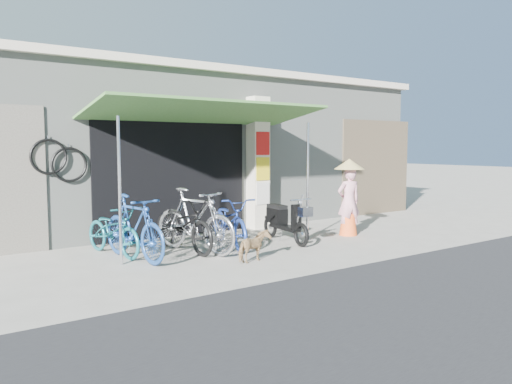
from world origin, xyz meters
TOP-DOWN VIEW (x-y plane):
  - ground at (0.00, 0.00)m, footprint 80.00×80.00m
  - bicycle_shop at (-0.00, 5.09)m, footprint 12.30×5.30m
  - shop_pillar at (0.85, 2.45)m, footprint 0.42×0.44m
  - awning at (-0.90, 1.63)m, footprint 4.60×1.88m
  - neighbour_right at (5.00, 2.59)m, footprint 2.60×0.06m
  - bike_teal at (-2.87, 1.49)m, footprint 0.88×1.73m
  - bike_blue at (-2.71, 0.93)m, footprint 0.80×1.87m
  - bike_black at (-1.71, 1.11)m, footprint 0.80×1.92m
  - bike_silver at (-1.60, 0.90)m, footprint 1.08×1.99m
  - bike_navy at (-0.81, 0.98)m, footprint 1.01×1.90m
  - street_dog at (-1.16, -0.32)m, footprint 0.66×0.42m
  - moped at (0.32, 0.78)m, footprint 0.45×1.60m
  - nun at (1.90, 0.57)m, footprint 0.64×0.64m

SIDE VIEW (x-z plane):
  - ground at x=0.00m, z-range 0.00..0.00m
  - street_dog at x=-1.16m, z-range 0.00..0.51m
  - moped at x=0.32m, z-range -0.04..0.86m
  - bike_teal at x=-2.87m, z-range 0.00..0.87m
  - bike_navy at x=-0.81m, z-range 0.00..0.95m
  - bike_black at x=-1.71m, z-range 0.00..0.98m
  - bike_blue at x=-2.71m, z-range 0.00..1.09m
  - bike_silver at x=-1.60m, z-range 0.00..1.15m
  - nun at x=1.90m, z-range 0.00..1.63m
  - neighbour_right at x=5.00m, z-range 0.00..2.60m
  - shop_pillar at x=0.85m, z-range 0.00..3.00m
  - bicycle_shop at x=0.00m, z-range 0.00..3.66m
  - awning at x=-0.90m, z-range 1.15..3.88m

